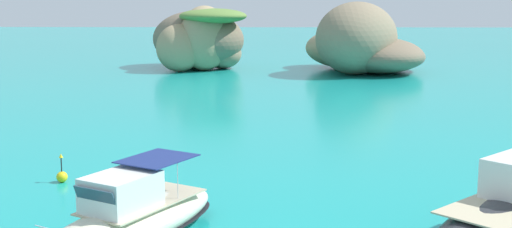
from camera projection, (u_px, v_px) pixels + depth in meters
islet_large at (364, 48)px, 83.16m from camera, size 17.64×22.18×8.77m
islet_small at (200, 39)px, 86.67m from camera, size 17.35×17.35×8.26m
motorboat_cream at (130, 220)px, 24.90m from camera, size 7.16×9.70×2.98m
channel_buoy at (62, 176)px, 33.41m from camera, size 0.56×0.56×1.48m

